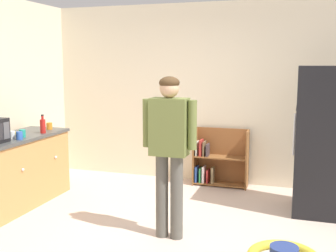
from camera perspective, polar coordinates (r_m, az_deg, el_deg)
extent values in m
plane|color=beige|center=(4.40, 0.11, -15.65)|extent=(12.00, 12.00, 0.00)
cube|color=beige|center=(6.29, 6.61, 4.40)|extent=(5.20, 0.06, 2.70)
cube|color=beige|center=(6.03, -21.93, 3.66)|extent=(0.06, 2.99, 2.70)
cube|color=tan|center=(5.46, -21.94, -6.64)|extent=(0.60, 2.09, 0.86)
sphere|color=silver|center=(5.23, -19.35, -5.68)|extent=(0.04, 0.04, 0.04)
sphere|color=silver|center=(5.78, -15.19, -4.15)|extent=(0.04, 0.04, 0.04)
cube|color=black|center=(5.29, 20.91, -1.94)|extent=(0.70, 0.68, 1.78)
cylinder|color=silver|center=(5.10, 16.97, -1.11)|extent=(0.02, 0.02, 0.50)
cube|color=#333333|center=(5.23, 17.28, 2.46)|extent=(0.01, 0.67, 0.01)
cube|color=brown|center=(6.27, 3.74, -4.13)|extent=(0.02, 0.28, 0.85)
cube|color=brown|center=(6.13, 10.85, -4.56)|extent=(0.02, 0.28, 0.85)
cube|color=brown|center=(6.31, 7.47, -4.10)|extent=(0.80, 0.02, 0.85)
cube|color=brown|center=(6.29, 7.18, -7.87)|extent=(0.76, 0.24, 0.02)
cube|color=brown|center=(6.18, 7.25, -4.26)|extent=(0.76, 0.24, 0.02)
cube|color=#3151A6|center=(6.30, 4.00, -6.60)|extent=(0.03, 0.17, 0.23)
cube|color=beige|center=(6.20, 4.04, -3.07)|extent=(0.02, 0.17, 0.21)
cube|color=#2E8648|center=(6.28, 4.54, -6.71)|extent=(0.02, 0.17, 0.22)
cube|color=#AE2F2A|center=(6.19, 4.61, -2.98)|extent=(0.03, 0.17, 0.24)
cube|color=silver|center=(6.27, 4.97, -6.63)|extent=(0.03, 0.17, 0.24)
cube|color=brown|center=(6.18, 5.03, -3.12)|extent=(0.02, 0.17, 0.22)
cube|color=#AF2A28|center=(6.26, 5.53, -6.88)|extent=(0.02, 0.17, 0.19)
cube|color=#43373B|center=(6.17, 5.49, -3.30)|extent=(0.03, 0.17, 0.18)
cube|color=olive|center=(6.24, 6.21, -6.73)|extent=(0.03, 0.17, 0.24)
cylinder|color=#56544C|center=(4.38, -0.83, -9.57)|extent=(0.13, 0.13, 0.88)
cylinder|color=#56544C|center=(4.33, 1.20, -9.77)|extent=(0.13, 0.13, 0.88)
cube|color=olive|center=(4.18, 0.18, -0.11)|extent=(0.38, 0.22, 0.58)
cylinder|color=olive|center=(4.26, -2.90, 0.43)|extent=(0.09, 0.09, 0.49)
cylinder|color=olive|center=(4.11, 3.37, 0.14)|extent=(0.09, 0.09, 0.49)
sphere|color=#DCAB82|center=(4.14, 0.18, 5.23)|extent=(0.20, 0.20, 0.20)
ellipsoid|color=#48321C|center=(4.14, 0.18, 5.98)|extent=(0.21, 0.21, 0.13)
cylinder|color=navy|center=(3.69, 15.69, -16.39)|extent=(0.23, 0.23, 0.10)
cube|color=#515156|center=(5.13, -21.35, -0.58)|extent=(0.01, 0.10, 0.20)
ellipsoid|color=yellow|center=(5.62, -20.33, -0.92)|extent=(0.09, 0.16, 0.04)
ellipsoid|color=yellow|center=(5.61, -20.21, -0.93)|extent=(0.04, 0.15, 0.04)
ellipsoid|color=yellow|center=(5.60, -20.11, -0.94)|extent=(0.09, 0.16, 0.04)
cylinder|color=red|center=(5.66, -16.85, -0.05)|extent=(0.07, 0.07, 0.18)
cylinder|color=red|center=(5.65, -16.90, 1.11)|extent=(0.03, 0.03, 0.05)
cylinder|color=black|center=(5.64, -16.91, 1.44)|extent=(0.04, 0.03, 0.02)
cylinder|color=white|center=(5.37, -20.72, -1.16)|extent=(0.08, 0.08, 0.09)
cylinder|color=blue|center=(5.29, -19.79, -1.25)|extent=(0.08, 0.08, 0.09)
cylinder|color=orange|center=(5.96, -16.01, -0.01)|extent=(0.08, 0.08, 0.09)
cylinder|color=teal|center=(5.44, -19.42, -0.97)|extent=(0.08, 0.08, 0.09)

